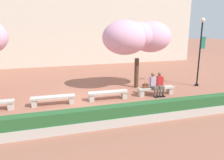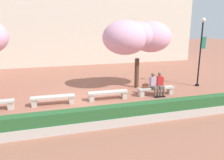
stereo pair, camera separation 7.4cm
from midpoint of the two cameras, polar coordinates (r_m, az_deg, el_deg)
ground_plane at (r=11.34m, az=-7.75°, el=-5.72°), size 100.00×100.00×0.00m
building_facade at (r=23.60m, az=-13.24°, el=16.17°), size 28.00×4.00×9.77m
stone_bench_near_west at (r=11.14m, az=-14.97°, el=-4.76°), size 2.12×0.48×0.45m
stone_bench_center at (r=11.52m, az=-0.88°, el=-3.65°), size 2.12×0.48×0.45m
stone_bench_near_east at (r=12.53m, az=11.59°, el=-2.48°), size 2.12×0.48×0.45m
person_seated_left at (r=12.30m, az=11.00°, el=-0.90°), size 0.51×0.71×1.29m
person_seated_right at (r=12.48m, az=12.59°, el=-0.76°), size 0.51×0.70×1.29m
handbag at (r=12.20m, az=8.89°, el=-1.51°), size 0.30×0.15×0.34m
cherry_tree_main at (r=13.38m, az=6.74°, el=11.09°), size 4.35×2.65×4.14m
lamp_post_with_banner at (r=14.88m, az=22.34°, el=8.15°), size 0.54×0.28×4.29m
planter_hedge_foreground at (r=8.40m, az=-4.55°, el=-9.96°), size 12.62×0.50×0.80m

